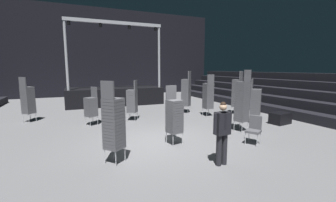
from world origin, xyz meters
TOP-DOWN VIEW (x-y plane):
  - ground_plane at (0.00, 0.00)m, footprint 22.00×30.00m
  - arena_end_wall at (0.00, 15.00)m, footprint 22.00×0.30m
  - bleacher_bank_right at (9.12, 1.00)m, footprint 3.75×24.00m
  - stage_riser at (0.00, 8.99)m, footprint 6.47×2.59m
  - man_with_tie at (0.78, -2.45)m, footprint 0.57×0.26m
  - chair_stack_front_left at (5.05, 0.81)m, footprint 0.62×0.62m
  - chair_stack_front_right at (3.20, 4.22)m, footprint 0.62×0.62m
  - chair_stack_mid_left at (3.51, -0.04)m, footprint 0.53×0.53m
  - chair_stack_mid_right at (-1.79, -1.21)m, footprint 0.62×0.62m
  - chair_stack_mid_centre at (0.33, -0.45)m, footprint 0.52×0.52m
  - chair_stack_rear_left at (-2.02, 3.35)m, footprint 0.60×0.60m
  - chair_stack_rear_right at (-4.72, 5.17)m, footprint 0.62×0.62m
  - chair_stack_rear_centre at (3.88, 3.00)m, footprint 0.45×0.45m
  - chair_stack_aisle_left at (-0.10, 3.56)m, footprint 0.61×0.61m
  - chair_stack_aisle_right at (5.65, 2.82)m, footprint 0.60×0.60m
  - equipment_road_case at (5.98, 0.20)m, footprint 0.97×0.72m
  - loose_chair_near_man at (2.82, -1.46)m, footprint 0.60×0.60m

SIDE VIEW (x-z plane):
  - ground_plane at x=0.00m, z-range -0.10..0.00m
  - equipment_road_case at x=5.98m, z-range 0.00..0.52m
  - loose_chair_near_man at x=2.82m, z-range 0.06..1.01m
  - stage_riser at x=0.00m, z-range -2.08..3.45m
  - chair_stack_rear_left at x=-2.02m, z-range 0.00..1.71m
  - man_with_tie at x=0.78m, z-range 0.11..1.80m
  - chair_stack_mid_centre at x=0.33m, z-range 0.00..1.97m
  - chair_stack_aisle_left at x=-0.10m, z-range 0.00..1.97m
  - chair_stack_front_left at x=5.05m, z-range 0.00..2.05m
  - chair_stack_rear_right at x=-4.72m, z-range 0.00..2.14m
  - chair_stack_mid_right at x=-1.79m, z-range 0.00..2.22m
  - chair_stack_rear_centre at x=3.88m, z-range 0.00..2.22m
  - bleacher_bank_right at x=9.12m, z-range 0.00..2.25m
  - chair_stack_front_right at x=3.20m, z-range 0.00..2.39m
  - chair_stack_aisle_right at x=5.65m, z-range 0.00..2.39m
  - chair_stack_mid_left at x=3.51m, z-range 0.00..2.47m
  - arena_end_wall at x=0.00m, z-range 0.00..8.00m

